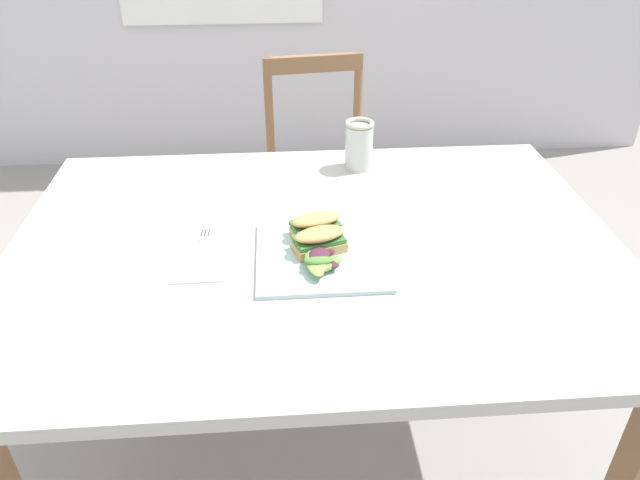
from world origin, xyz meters
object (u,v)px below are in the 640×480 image
dining_table (316,281)px  plate_lunch (321,256)px  mason_jar_iced_tea (359,147)px  chair_wooden_far (321,178)px  sandwich_half_back (316,225)px  fork_on_napkin (202,247)px  sandwich_half_front (320,240)px

dining_table → plate_lunch: (0.01, -0.07, 0.12)m
dining_table → mason_jar_iced_tea: size_ratio=10.10×
dining_table → plate_lunch: bearing=-83.7°
chair_wooden_far → mason_jar_iced_tea: size_ratio=6.45×
chair_wooden_far → sandwich_half_back: bearing=-95.1°
mason_jar_iced_tea → sandwich_half_back: bearing=-111.4°
chair_wooden_far → plate_lunch: 1.01m
sandwich_half_back → fork_on_napkin: size_ratio=0.66×
plate_lunch → fork_on_napkin: bearing=168.7°
plate_lunch → mason_jar_iced_tea: bearing=72.7°
plate_lunch → fork_on_napkin: size_ratio=1.49×
dining_table → sandwich_half_front: 0.16m
fork_on_napkin → mason_jar_iced_tea: bearing=44.3°
dining_table → mason_jar_iced_tea: (0.14, 0.37, 0.17)m
dining_table → mason_jar_iced_tea: bearing=68.8°
plate_lunch → fork_on_napkin: 0.26m
sandwich_half_front → fork_on_napkin: size_ratio=0.66×
chair_wooden_far → mason_jar_iced_tea: mason_jar_iced_tea is taller
chair_wooden_far → sandwich_half_front: bearing=-94.6°
sandwich_half_back → plate_lunch: bearing=-85.0°
sandwich_half_back → fork_on_napkin: sandwich_half_back is taller
chair_wooden_far → mason_jar_iced_tea: 0.64m
plate_lunch → sandwich_half_front: size_ratio=2.26×
plate_lunch → sandwich_half_front: 0.04m
fork_on_napkin → dining_table: bearing=3.5°
fork_on_napkin → sandwich_half_front: bearing=-8.9°
sandwich_half_front → fork_on_napkin: 0.26m
sandwich_half_back → mason_jar_iced_tea: bearing=68.6°
dining_table → fork_on_napkin: 0.28m
sandwich_half_front → mason_jar_iced_tea: size_ratio=0.91×
dining_table → sandwich_half_front: size_ratio=11.13×
chair_wooden_far → plate_lunch: bearing=-94.3°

